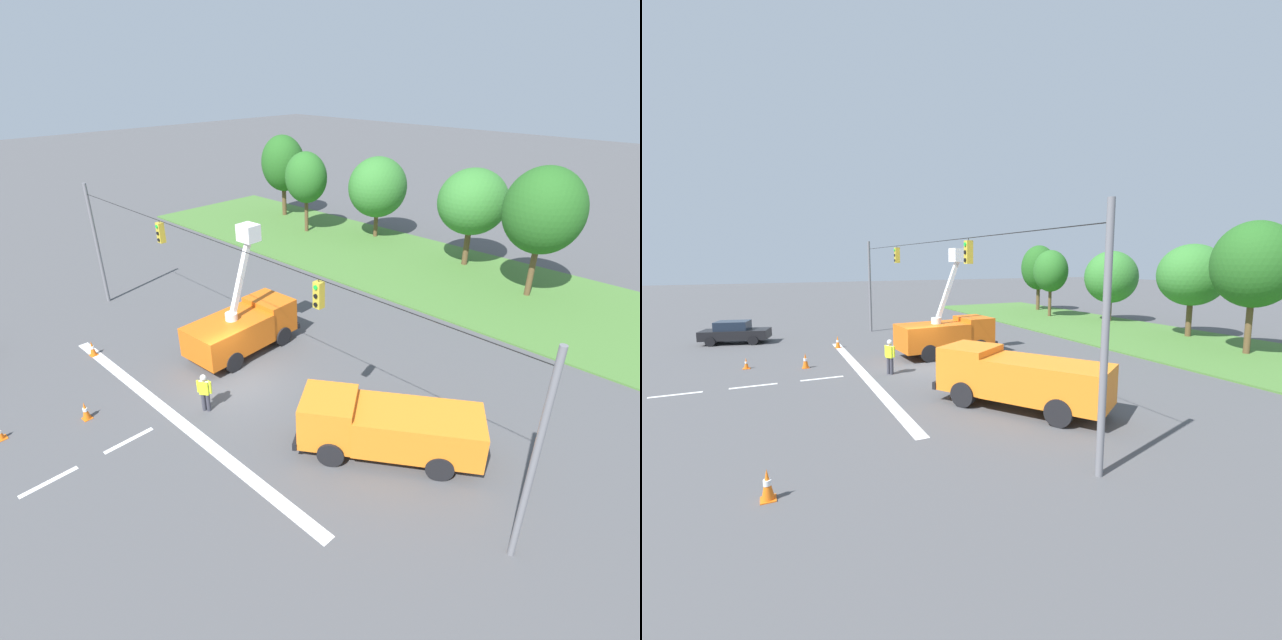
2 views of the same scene
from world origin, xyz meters
TOP-DOWN VIEW (x-y plane):
  - ground_plane at (0.00, 0.00)m, footprint 200.00×200.00m
  - grass_verge at (0.00, 18.00)m, footprint 56.00×12.00m
  - lane_markings at (0.00, -4.92)m, footprint 17.60×15.25m
  - signal_gantry at (-0.02, -0.00)m, footprint 26.20×0.33m
  - tree_far_west at (-19.56, 20.88)m, footprint 4.26×3.84m
  - tree_west at (-14.28, 18.61)m, footprint 3.67×3.38m
  - tree_centre at (-9.02, 21.57)m, footprint 4.60×5.02m
  - tree_east at (-0.19, 20.77)m, footprint 4.71×5.02m
  - tree_far_east at (5.42, 18.59)m, footprint 4.71×4.59m
  - utility_truck_bucket_lift at (-2.23, 2.09)m, footprint 2.78×5.96m
  - utility_truck_support_near at (7.62, 0.93)m, footprint 6.85×5.54m
  - road_worker at (0.59, -2.21)m, footprint 0.56×0.42m
  - traffic_cone_foreground_right at (-4.29, 5.18)m, footprint 0.36×0.36m
  - traffic_cone_mid_left at (-2.52, -5.96)m, footprint 0.36×0.36m
  - traffic_cone_mid_right at (-3.69, -8.82)m, footprint 0.36×0.36m
  - traffic_cone_near_bucket at (-7.30, -3.53)m, footprint 0.36×0.36m

SIDE VIEW (x-z plane):
  - ground_plane at x=0.00m, z-range 0.00..0.00m
  - lane_markings at x=0.00m, z-range 0.00..0.01m
  - grass_verge at x=0.00m, z-range 0.00..0.10m
  - traffic_cone_mid_right at x=-3.69m, z-range -0.02..0.57m
  - traffic_cone_foreground_right at x=-4.29m, z-range -0.01..0.69m
  - traffic_cone_near_bucket at x=-7.30m, z-range 0.00..0.79m
  - traffic_cone_mid_left at x=-2.52m, z-range 0.00..0.81m
  - road_worker at x=0.59m, z-range 0.11..1.88m
  - utility_truck_support_near at x=7.62m, z-range 0.12..2.36m
  - utility_truck_bucket_lift at x=-2.23m, z-range -1.82..4.59m
  - tree_centre at x=-9.02m, z-range 0.89..7.48m
  - signal_gantry at x=-0.02m, z-range 0.65..7.85m
  - tree_east at x=-0.19m, z-range 1.18..8.09m
  - tree_west at x=-14.28m, z-range 1.27..8.03m
  - tree_far_west at x=-19.56m, z-range 1.18..8.61m
  - tree_far_east at x=5.42m, z-range 1.43..9.45m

